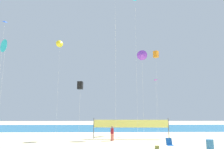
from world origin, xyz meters
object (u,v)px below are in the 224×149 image
object	(u,v)px
folding_beach_chair	(169,143)
kite_orange_box	(156,54)
kite_yellow_delta	(60,44)
kite_violet_delta	(142,55)
kite_black_box	(80,85)
kite_cyan_delta	(5,46)
trash_barrel	(210,146)
kite_magenta_diamond	(155,81)
beachgoer_maroon_shirt	(112,133)
volleyball_net	(131,124)
beach_handbag	(157,147)
kite_blue_diamond	(5,24)

from	to	relation	value
folding_beach_chair	kite_orange_box	distance (m)	19.17
kite_orange_box	kite_yellow_delta	size ratio (longest dim) A/B	0.92
kite_violet_delta	kite_black_box	xyz separation A→B (m)	(-8.11, -2.28, -4.58)
kite_yellow_delta	kite_black_box	distance (m)	10.05
kite_orange_box	kite_cyan_delta	size ratio (longest dim) A/B	1.11
trash_barrel	kite_magenta_diamond	world-z (taller)	kite_magenta_diamond
beachgoer_maroon_shirt	kite_black_box	distance (m)	6.94
folding_beach_chair	kite_yellow_delta	bearing A→B (deg)	126.65
kite_cyan_delta	kite_yellow_delta	size ratio (longest dim) A/B	0.83
volleyball_net	kite_magenta_diamond	bearing A→B (deg)	47.77
kite_cyan_delta	beach_handbag	bearing A→B (deg)	-19.91
folding_beach_chair	beach_handbag	distance (m)	1.11
folding_beach_chair	kite_blue_diamond	bearing A→B (deg)	149.41
volleyball_net	kite_cyan_delta	size ratio (longest dim) A/B	0.76
kite_cyan_delta	kite_magenta_diamond	size ratio (longest dim) A/B	1.49
kite_orange_box	kite_blue_diamond	world-z (taller)	kite_blue_diamond
trash_barrel	kite_yellow_delta	distance (m)	24.78
kite_orange_box	kite_black_box	xyz separation A→B (m)	(-11.33, -7.55, -6.15)
kite_orange_box	trash_barrel	bearing A→B (deg)	-89.72
folding_beach_chair	kite_magenta_diamond	world-z (taller)	kite_magenta_diamond
beachgoer_maroon_shirt	kite_orange_box	size ratio (longest dim) A/B	0.12
folding_beach_chair	kite_orange_box	bearing A→B (deg)	71.51
folding_beach_chair	kite_cyan_delta	distance (m)	21.43
beachgoer_maroon_shirt	kite_blue_diamond	distance (m)	19.81
folding_beach_chair	kite_blue_diamond	size ratio (longest dim) A/B	0.06
kite_cyan_delta	volleyball_net	bearing A→B (deg)	3.34
kite_black_box	folding_beach_chair	bearing A→B (deg)	-39.69
volleyball_net	kite_magenta_diamond	world-z (taller)	kite_magenta_diamond
beach_handbag	kite_cyan_delta	world-z (taller)	kite_cyan_delta
trash_barrel	kite_black_box	size ratio (longest dim) A/B	0.14
kite_cyan_delta	kite_magenta_diamond	world-z (taller)	kite_cyan_delta
kite_orange_box	kite_black_box	bearing A→B (deg)	-146.33
kite_magenta_diamond	beach_handbag	bearing A→B (deg)	-103.67
volleyball_net	trash_barrel	bearing A→B (deg)	-58.19
volleyball_net	kite_black_box	world-z (taller)	kite_black_box
kite_black_box	trash_barrel	bearing A→B (deg)	-37.03
folding_beach_chair	kite_cyan_delta	world-z (taller)	kite_cyan_delta
beach_handbag	kite_violet_delta	xyz separation A→B (m)	(0.53, 9.32, 10.76)
beach_handbag	kite_blue_diamond	world-z (taller)	kite_blue_diamond
folding_beach_chair	kite_orange_box	world-z (taller)	kite_orange_box
folding_beach_chair	kite_violet_delta	world-z (taller)	kite_violet_delta
kite_violet_delta	kite_cyan_delta	size ratio (longest dim) A/B	0.99
kite_violet_delta	kite_black_box	size ratio (longest dim) A/B	1.71
trash_barrel	kite_magenta_diamond	xyz separation A→B (m)	(-1.02, 13.13, 7.14)
volleyball_net	kite_black_box	size ratio (longest dim) A/B	1.31
kite_yellow_delta	kite_black_box	size ratio (longest dim) A/B	2.08
beach_handbag	kite_yellow_delta	size ratio (longest dim) A/B	0.02
beachgoer_maroon_shirt	kite_orange_box	world-z (taller)	kite_orange_box
folding_beach_chair	trash_barrel	bearing A→B (deg)	-35.54
beachgoer_maroon_shirt	kite_black_box	size ratio (longest dim) A/B	0.23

